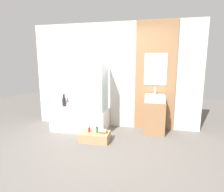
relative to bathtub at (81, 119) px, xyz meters
name	(u,v)px	position (x,y,z in m)	size (l,w,h in m)	color
ground_plane	(97,155)	(0.76, -1.18, -0.25)	(12.00, 12.00, 0.00)	#605B56
wall_tiled_back	(114,76)	(0.76, 0.40, 1.05)	(4.20, 0.06, 2.60)	beige
wall_wood_accent	(155,76)	(1.77, 0.35, 1.06)	(0.95, 0.04, 2.60)	#8E6642
bathtub	(81,119)	(0.00, 0.00, 0.00)	(1.32, 0.69, 0.50)	white
glass_shower_screen	(105,88)	(0.63, -0.02, 0.80)	(0.01, 0.61, 1.11)	silver
wooden_step_bench	(95,137)	(0.55, -0.62, -0.16)	(0.61, 0.38, 0.19)	#A87F56
vanity_cabinet	(154,117)	(1.77, 0.10, 0.12)	(0.47, 0.46, 0.75)	#8E6642
sink	(155,98)	(1.77, 0.10, 0.58)	(0.45, 0.34, 0.33)	white
vase_tall_dark	(64,101)	(-0.56, 0.25, 0.38)	(0.09, 0.09, 0.32)	black
vase_round_light	(69,105)	(-0.43, 0.25, 0.30)	(0.10, 0.10, 0.10)	silver
bottle_soap_primary	(89,130)	(0.43, -0.62, -0.02)	(0.05, 0.05, 0.11)	red
bottle_soap_secondary	(97,130)	(0.59, -0.62, -0.01)	(0.05, 0.05, 0.13)	#38704C
towel_roll	(103,131)	(0.72, -0.62, -0.02)	(0.09, 0.09, 0.16)	gray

